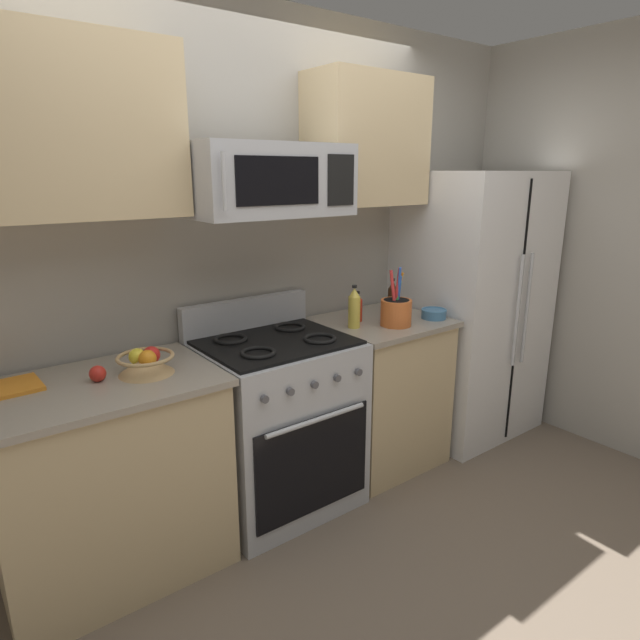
% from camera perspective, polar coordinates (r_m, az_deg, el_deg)
% --- Properties ---
extents(ground_plane, '(16.00, 16.00, 0.00)m').
position_cam_1_polar(ground_plane, '(2.75, 3.48, -24.21)').
color(ground_plane, '#6B5B4C').
extents(wall_back, '(8.00, 0.10, 2.60)m').
position_cam_1_polar(wall_back, '(3.00, -8.99, 6.51)').
color(wall_back, '#9E998E').
rests_on(wall_back, ground).
extents(counter_left, '(0.96, 0.64, 0.91)m').
position_cam_1_polar(counter_left, '(2.62, -21.33, -15.38)').
color(counter_left, tan).
rests_on(counter_left, ground).
extents(range_oven, '(0.76, 0.69, 1.09)m').
position_cam_1_polar(range_oven, '(2.92, -4.57, -10.64)').
color(range_oven, '#B2B5BA').
rests_on(range_oven, ground).
extents(counter_right, '(0.71, 0.64, 0.91)m').
position_cam_1_polar(counter_right, '(3.35, 6.30, -7.47)').
color(counter_right, tan).
rests_on(counter_right, ground).
extents(refrigerator, '(0.89, 0.76, 1.76)m').
position_cam_1_polar(refrigerator, '(3.80, 15.65, 1.52)').
color(refrigerator, silver).
rests_on(refrigerator, ground).
extents(wall_right, '(0.10, 8.00, 2.60)m').
position_cam_1_polar(wall_right, '(3.88, 28.32, 6.86)').
color(wall_right, '#9E998E').
rests_on(wall_right, ground).
extents(microwave, '(0.78, 0.44, 0.34)m').
position_cam_1_polar(microwave, '(2.65, -5.50, 14.51)').
color(microwave, '#B2B5BA').
extents(upper_cabinets_left, '(0.95, 0.34, 0.71)m').
position_cam_1_polar(upper_cabinets_left, '(2.45, -26.13, 17.80)').
color(upper_cabinets_left, tan).
extents(upper_cabinets_right, '(0.70, 0.34, 0.71)m').
position_cam_1_polar(upper_cabinets_right, '(3.22, 4.95, 18.30)').
color(upper_cabinets_right, tan).
extents(utensil_crock, '(0.18, 0.18, 0.34)m').
position_cam_1_polar(utensil_crock, '(3.08, 8.05, 0.97)').
color(utensil_crock, '#D1662D').
rests_on(utensil_crock, counter_right).
extents(fruit_basket, '(0.24, 0.24, 0.11)m').
position_cam_1_polar(fruit_basket, '(2.45, -17.95, -4.27)').
color(fruit_basket, tan).
rests_on(fruit_basket, counter_left).
extents(apple_loose, '(0.07, 0.07, 0.07)m').
position_cam_1_polar(apple_loose, '(2.43, -22.47, -5.26)').
color(apple_loose, red).
rests_on(apple_loose, counter_left).
extents(bottle_soy, '(0.06, 0.06, 0.23)m').
position_cam_1_polar(bottle_soy, '(3.28, 7.66, 2.24)').
color(bottle_soy, '#382314').
rests_on(bottle_soy, counter_right).
extents(bottle_hot_sauce, '(0.05, 0.05, 0.18)m').
position_cam_1_polar(bottle_hot_sauce, '(3.14, 4.00, 1.31)').
color(bottle_hot_sauce, red).
rests_on(bottle_hot_sauce, counter_right).
extents(bottle_oil, '(0.07, 0.07, 0.24)m').
position_cam_1_polar(bottle_oil, '(3.00, 3.64, 1.25)').
color(bottle_oil, gold).
rests_on(bottle_oil, counter_right).
extents(prep_bowl, '(0.15, 0.15, 0.06)m').
position_cam_1_polar(prep_bowl, '(3.28, 11.95, 0.69)').
color(prep_bowl, teal).
rests_on(prep_bowl, counter_right).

